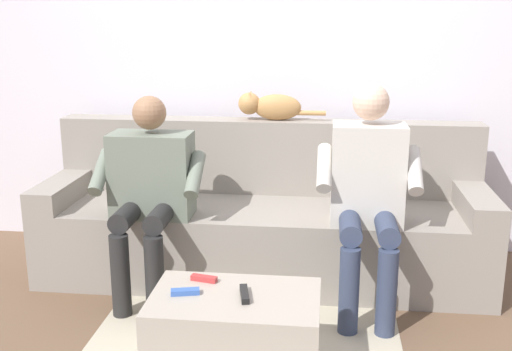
% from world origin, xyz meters
% --- Properties ---
extents(ground_plane, '(8.00, 8.00, 0.00)m').
position_xyz_m(ground_plane, '(0.00, 0.60, 0.00)').
color(ground_plane, brown).
extents(back_wall, '(5.03, 0.06, 2.76)m').
position_xyz_m(back_wall, '(0.00, -0.68, 1.38)').
color(back_wall, silver).
rests_on(back_wall, ground).
extents(couch, '(2.58, 0.77, 0.90)m').
position_xyz_m(couch, '(0.00, -0.15, 0.32)').
color(couch, gray).
rests_on(couch, ground).
extents(coffee_table, '(0.71, 0.46, 0.39)m').
position_xyz_m(coffee_table, '(0.00, 1.01, 0.19)').
color(coffee_table, '#A89E8E').
rests_on(coffee_table, ground).
extents(person_left_seated, '(0.53, 0.56, 1.18)m').
position_xyz_m(person_left_seated, '(-0.58, 0.24, 0.66)').
color(person_left_seated, beige).
rests_on(person_left_seated, ground).
extents(person_right_seated, '(0.59, 0.51, 1.11)m').
position_xyz_m(person_right_seated, '(0.58, 0.23, 0.63)').
color(person_right_seated, slate).
rests_on(person_right_seated, ground).
extents(cat_on_backrest, '(0.54, 0.13, 0.17)m').
position_xyz_m(cat_on_backrest, '(-0.01, -0.39, 0.98)').
color(cat_on_backrest, '#B7844C').
rests_on(cat_on_backrest, couch).
extents(remote_red, '(0.12, 0.06, 0.02)m').
position_xyz_m(remote_red, '(0.16, 0.88, 0.40)').
color(remote_red, '#B73333').
rests_on(remote_red, coffee_table).
extents(remote_blue, '(0.13, 0.07, 0.02)m').
position_xyz_m(remote_blue, '(0.21, 1.02, 0.40)').
color(remote_blue, '#3860B7').
rests_on(remote_blue, coffee_table).
extents(remote_black, '(0.06, 0.15, 0.03)m').
position_xyz_m(remote_black, '(-0.04, 1.02, 0.40)').
color(remote_black, black).
rests_on(remote_black, coffee_table).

